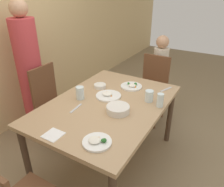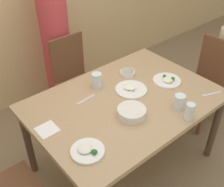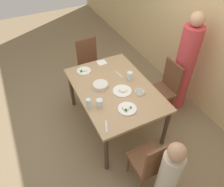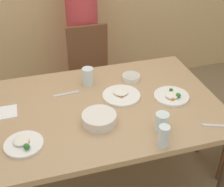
{
  "view_description": "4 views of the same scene",
  "coord_description": "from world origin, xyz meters",
  "px_view_note": "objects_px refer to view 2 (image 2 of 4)",
  "views": [
    {
      "loc": [
        -1.59,
        -0.99,
        1.8
      ],
      "look_at": [
        0.08,
        -0.01,
        0.82
      ],
      "focal_mm": 35.0,
      "sensor_mm": 36.0,
      "label": 1
    },
    {
      "loc": [
        -1.22,
        -1.28,
        2.11
      ],
      "look_at": [
        -0.09,
        0.06,
        0.81
      ],
      "focal_mm": 45.0,
      "sensor_mm": 36.0,
      "label": 2
    },
    {
      "loc": [
        2.08,
        -1.07,
        2.78
      ],
      "look_at": [
        0.11,
        -0.09,
        0.76
      ],
      "focal_mm": 35.0,
      "sensor_mm": 36.0,
      "label": 3
    },
    {
      "loc": [
        -0.44,
        -1.63,
        1.96
      ],
      "look_at": [
        0.01,
        -0.1,
        0.9
      ],
      "focal_mm": 50.0,
      "sensor_mm": 36.0,
      "label": 4
    }
  ],
  "objects_px": {
    "chair_adult_spot": "(75,78)",
    "person_adult": "(56,42)",
    "glass_water_tall": "(179,102)",
    "person_child": "(223,66)",
    "chair_child_spot": "(206,81)",
    "bowl_curry": "(132,112)",
    "plate_rice_adult": "(131,89)"
  },
  "relations": [
    {
      "from": "chair_adult_spot",
      "to": "plate_rice_adult",
      "type": "bearing_deg",
      "value": -87.25
    },
    {
      "from": "chair_child_spot",
      "to": "person_child",
      "type": "bearing_deg",
      "value": 90.0
    },
    {
      "from": "chair_adult_spot",
      "to": "glass_water_tall",
      "type": "height_order",
      "value": "chair_adult_spot"
    },
    {
      "from": "chair_adult_spot",
      "to": "person_child",
      "type": "xyz_separation_m",
      "value": [
        1.28,
        -0.93,
        0.07
      ]
    },
    {
      "from": "bowl_curry",
      "to": "glass_water_tall",
      "type": "distance_m",
      "value": 0.38
    },
    {
      "from": "plate_rice_adult",
      "to": "bowl_curry",
      "type": "bearing_deg",
      "value": -132.6
    },
    {
      "from": "chair_child_spot",
      "to": "glass_water_tall",
      "type": "distance_m",
      "value": 0.95
    },
    {
      "from": "person_child",
      "to": "plate_rice_adult",
      "type": "bearing_deg",
      "value": 174.25
    },
    {
      "from": "chair_child_spot",
      "to": "person_child",
      "type": "height_order",
      "value": "person_child"
    },
    {
      "from": "person_child",
      "to": "bowl_curry",
      "type": "bearing_deg",
      "value": -175.68
    },
    {
      "from": "person_child",
      "to": "plate_rice_adult",
      "type": "distance_m",
      "value": 1.27
    },
    {
      "from": "chair_child_spot",
      "to": "glass_water_tall",
      "type": "bearing_deg",
      "value": -72.08
    },
    {
      "from": "chair_adult_spot",
      "to": "glass_water_tall",
      "type": "relative_size",
      "value": 8.01
    },
    {
      "from": "person_adult",
      "to": "glass_water_tall",
      "type": "relative_size",
      "value": 14.43
    },
    {
      "from": "bowl_curry",
      "to": "chair_adult_spot",
      "type": "bearing_deg",
      "value": 80.24
    },
    {
      "from": "chair_child_spot",
      "to": "person_adult",
      "type": "xyz_separation_m",
      "value": [
        -1.01,
        1.24,
        0.29
      ]
    },
    {
      "from": "bowl_curry",
      "to": "person_child",
      "type": "bearing_deg",
      "value": 4.32
    },
    {
      "from": "glass_water_tall",
      "to": "person_child",
      "type": "bearing_deg",
      "value": 13.74
    },
    {
      "from": "chair_adult_spot",
      "to": "plate_rice_adult",
      "type": "distance_m",
      "value": 0.85
    },
    {
      "from": "plate_rice_adult",
      "to": "chair_adult_spot",
      "type": "bearing_deg",
      "value": 92.75
    },
    {
      "from": "chair_child_spot",
      "to": "glass_water_tall",
      "type": "relative_size",
      "value": 8.01
    },
    {
      "from": "chair_adult_spot",
      "to": "person_adult",
      "type": "relative_size",
      "value": 0.56
    },
    {
      "from": "chair_adult_spot",
      "to": "person_adult",
      "type": "height_order",
      "value": "person_adult"
    },
    {
      "from": "chair_child_spot",
      "to": "plate_rice_adult",
      "type": "height_order",
      "value": "chair_child_spot"
    },
    {
      "from": "person_adult",
      "to": "chair_child_spot",
      "type": "bearing_deg",
      "value": -50.9
    },
    {
      "from": "person_child",
      "to": "bowl_curry",
      "type": "height_order",
      "value": "person_child"
    },
    {
      "from": "person_adult",
      "to": "person_child",
      "type": "height_order",
      "value": "person_adult"
    },
    {
      "from": "chair_adult_spot",
      "to": "plate_rice_adult",
      "type": "relative_size",
      "value": 3.52
    },
    {
      "from": "person_child",
      "to": "plate_rice_adult",
      "type": "xyz_separation_m",
      "value": [
        -1.25,
        0.13,
        0.2
      ]
    },
    {
      "from": "bowl_curry",
      "to": "plate_rice_adult",
      "type": "height_order",
      "value": "bowl_curry"
    },
    {
      "from": "bowl_curry",
      "to": "plate_rice_adult",
      "type": "xyz_separation_m",
      "value": [
        0.22,
        0.24,
        -0.02
      ]
    },
    {
      "from": "glass_water_tall",
      "to": "chair_adult_spot",
      "type": "bearing_deg",
      "value": 97.6
    }
  ]
}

